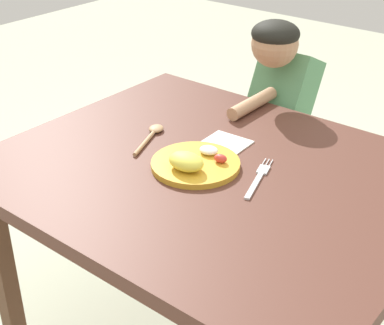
% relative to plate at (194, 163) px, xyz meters
% --- Properties ---
extents(dining_table, '(1.17, 0.96, 0.74)m').
position_rel_plate_xyz_m(dining_table, '(0.04, 0.03, -0.09)').
color(dining_table, '#532E24').
rests_on(dining_table, ground_plane).
extents(plate, '(0.24, 0.24, 0.06)m').
position_rel_plate_xyz_m(plate, '(0.00, 0.00, 0.00)').
color(plate, gold).
rests_on(plate, dining_table).
extents(fork, '(0.08, 0.22, 0.01)m').
position_rel_plate_xyz_m(fork, '(0.17, 0.06, -0.01)').
color(fork, silver).
rests_on(fork, dining_table).
extents(spoon, '(0.10, 0.20, 0.02)m').
position_rel_plate_xyz_m(spoon, '(-0.22, 0.08, -0.01)').
color(spoon, tan).
rests_on(spoon, dining_table).
extents(person, '(0.20, 0.44, 1.02)m').
position_rel_plate_xyz_m(person, '(-0.10, 0.64, -0.22)').
color(person, '#4B5471').
rests_on(person, ground_plane).
extents(napkin, '(0.14, 0.15, 0.00)m').
position_rel_plate_xyz_m(napkin, '(-0.02, 0.16, -0.01)').
color(napkin, white).
rests_on(napkin, dining_table).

